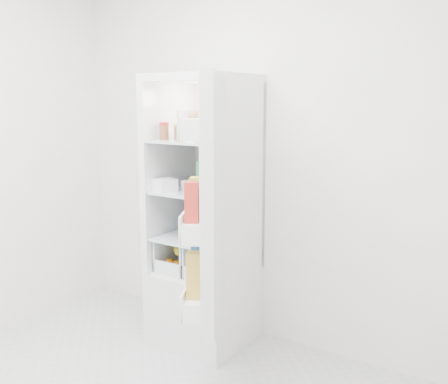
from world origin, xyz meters
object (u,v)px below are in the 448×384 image
Objects in this scene: refrigerator at (208,245)px; red_cabbage at (231,222)px; fridge_door at (209,206)px; mushroom_bowl at (193,224)px.

red_cabbage is (0.15, 0.05, 0.17)m from refrigerator.
fridge_door reaches higher than red_cabbage.
red_cabbage is at bearing 17.11° from refrigerator.
refrigerator is 9.83× the size of red_cabbage.
mushroom_bowl is at bearing 179.03° from red_cabbage.
refrigerator is 11.82× the size of mushroom_bowl.
refrigerator is at bearing 8.28° from fridge_door.
mushroom_bowl is at bearing 14.82° from fridge_door.
refrigerator is 0.86m from fridge_door.
fridge_door reaches higher than mushroom_bowl.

